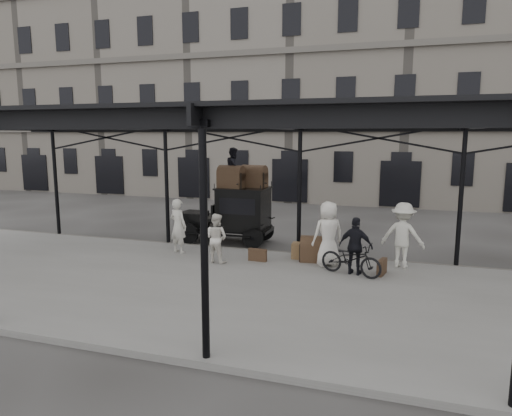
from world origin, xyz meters
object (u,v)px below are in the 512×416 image
(taxi, at_px, (236,212))
(porter_official, at_px, (356,246))
(steamer_trunk_platform, at_px, (315,251))
(porter_left, at_px, (178,226))
(bicycle, at_px, (351,259))
(steamer_trunk_roof_near, at_px, (231,178))

(taxi, distance_m, porter_official, 5.84)
(steamer_trunk_platform, bearing_deg, taxi, 141.16)
(porter_left, xyz_separation_m, steamer_trunk_platform, (4.67, 0.36, -0.59))
(bicycle, xyz_separation_m, steamer_trunk_platform, (-1.24, 1.14, -0.14))
(porter_official, bearing_deg, steamer_trunk_roof_near, -20.48)
(porter_left, relative_size, steamer_trunk_platform, 1.99)
(taxi, bearing_deg, porter_left, -114.29)
(bicycle, distance_m, steamer_trunk_platform, 1.69)
(steamer_trunk_roof_near, bearing_deg, porter_official, -23.63)
(porter_left, xyz_separation_m, steamer_trunk_roof_near, (1.07, 2.31, 1.45))
(taxi, xyz_separation_m, porter_left, (-1.15, -2.56, -0.12))
(steamer_trunk_platform, bearing_deg, porter_left, 177.59)
(bicycle, bearing_deg, porter_left, 100.49)
(taxi, height_order, porter_official, taxi)
(porter_left, bearing_deg, porter_official, -167.88)
(porter_left, relative_size, bicycle, 1.01)
(taxi, xyz_separation_m, porter_official, (4.86, -3.22, -0.21))
(bicycle, bearing_deg, taxi, 72.93)
(taxi, height_order, bicycle, taxi)
(steamer_trunk_platform, bearing_deg, steamer_trunk_roof_near, 144.71)
(porter_official, bearing_deg, porter_left, 4.25)
(porter_official, height_order, bicycle, porter_official)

